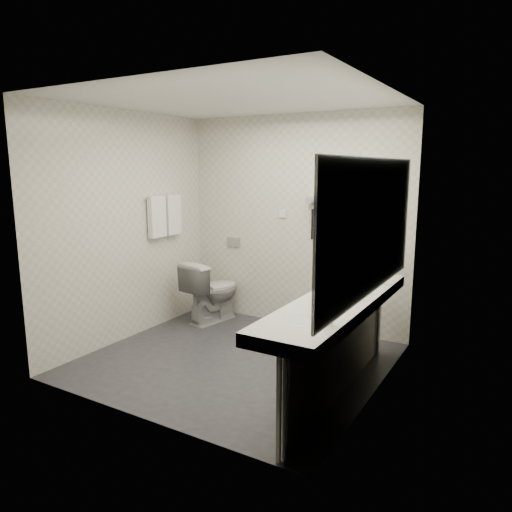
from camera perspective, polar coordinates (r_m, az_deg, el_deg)
The scene contains 31 objects.
floor at distance 4.85m, azimuth -2.48°, elevation -12.40°, with size 2.80×2.80×0.00m, color #28282D.
ceiling at distance 4.50m, azimuth -2.75°, elevation 18.32°, with size 2.80×2.80×0.00m, color silver.
wall_back at distance 5.63m, azimuth 4.63°, elevation 4.03°, with size 2.80×2.80×0.00m, color beige.
wall_front at distance 3.51m, azimuth -14.26°, elevation -0.37°, with size 2.80×2.80×0.00m, color beige.
wall_left at distance 5.40m, azimuth -15.20°, elevation 3.39°, with size 2.60×2.60×0.00m, color beige.
wall_right at distance 3.93m, azimuth 14.75°, elevation 0.79°, with size 2.60×2.60×0.00m, color beige.
vanity_counter at distance 3.93m, azimuth 9.76°, elevation -5.75°, with size 0.55×2.20×0.10m, color silver.
vanity_panel at distance 4.06m, azimuth 9.90°, elevation -11.55°, with size 0.03×2.15×0.75m, color #9B9793.
vanity_post_near at distance 3.19m, azimuth 3.47°, elevation -17.98°, with size 0.06×0.06×0.75m, color silver.
vanity_post_far at distance 4.99m, azimuth 14.49°, elevation -7.48°, with size 0.06×0.06×0.75m, color silver.
mirror at distance 3.72m, azimuth 13.83°, elevation 3.39°, with size 0.02×2.20×1.05m, color #B2BCC6.
basin_near at distance 3.35m, azimuth 5.78°, elevation -7.97°, with size 0.40×0.31×0.05m, color silver.
basin_far at distance 4.52m, azimuth 12.71°, elevation -3.24°, with size 0.40×0.31×0.05m, color silver.
faucet_near at distance 3.25m, azimuth 8.96°, elevation -6.97°, with size 0.04×0.04×0.15m, color silver.
faucet_far at distance 4.44m, azimuth 15.15°, elevation -2.39°, with size 0.04×0.04×0.15m, color silver.
soap_bottle_a at distance 3.91m, azimuth 11.26°, elevation -4.21°, with size 0.05×0.05×0.12m, color silver.
soap_bottle_b at distance 4.07m, azimuth 10.54°, elevation -3.83°, with size 0.07×0.07×0.09m, color silver.
soap_bottle_c at distance 3.88m, azimuth 12.25°, elevation -4.51°, with size 0.04×0.04×0.10m, color silver.
glass_left at distance 4.11m, azimuth 12.81°, elevation -3.55°, with size 0.07×0.07×0.12m, color silver.
toilet at distance 5.91m, azimuth -5.33°, elevation -4.20°, with size 0.43×0.76×0.77m, color silver.
flush_plate at distance 6.08m, azimuth -2.71°, elevation 1.69°, with size 0.18×0.02×0.12m, color #B2B5BA.
pedal_bin at distance 5.60m, azimuth 4.60°, elevation -7.83°, with size 0.18×0.18×0.25m, color #B2B5BA.
bin_lid at distance 5.56m, azimuth 4.62°, elevation -6.55°, with size 0.18×0.18×0.01m, color #B2B5BA.
towel_rail at distance 5.73m, azimuth -11.05°, elevation 6.99°, with size 0.02×0.02×0.62m, color silver.
towel_near at distance 5.64m, azimuth -11.84°, elevation 4.66°, with size 0.07×0.24×0.48m, color white.
towel_far at distance 5.85m, azimuth -9.99°, elevation 4.93°, with size 0.07×0.24×0.48m, color white.
dryer_cradle at distance 5.48m, azimuth 6.90°, elevation 6.42°, with size 0.10×0.04×0.14m, color gray.
dryer_barrel at distance 5.41m, azimuth 6.60°, elevation 6.69°, with size 0.08×0.08×0.14m, color gray.
dryer_cord at distance 5.49m, azimuth 6.77°, elevation 3.81°, with size 0.02×0.02×0.35m, color black.
switch_plate_a at distance 5.68m, azimuth 3.22°, elevation 5.11°, with size 0.09×0.02×0.09m, color silver.
switch_plate_b at distance 5.40m, azimuth 9.86°, elevation 4.68°, with size 0.09×0.02×0.09m, color silver.
Camera 1 is at (2.44, -3.74, 1.91)m, focal length 33.21 mm.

